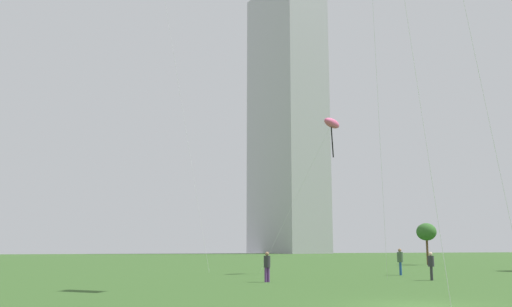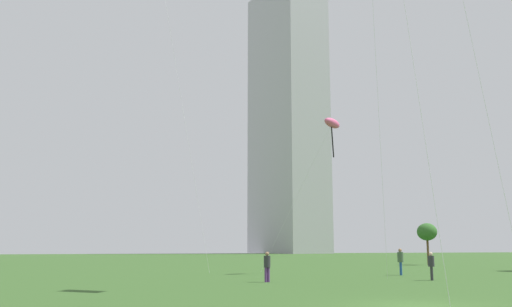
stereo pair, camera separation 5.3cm
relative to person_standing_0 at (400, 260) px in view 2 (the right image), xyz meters
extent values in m
plane|color=#335623|center=(-10.67, -17.96, -1.08)|extent=(280.00, 280.00, 0.00)
cylinder|color=#1E478C|center=(-0.05, -0.08, -0.63)|extent=(0.17, 0.17, 0.91)
cylinder|color=#1E478C|center=(0.05, 0.08, -0.63)|extent=(0.17, 0.17, 0.91)
cylinder|color=#3F593F|center=(0.00, 0.00, 0.19)|extent=(0.42, 0.42, 0.72)
sphere|color=#997051|center=(0.00, 0.00, 0.67)|extent=(0.25, 0.25, 0.25)
cylinder|color=#593372|center=(-11.41, -4.27, -0.66)|extent=(0.16, 0.16, 0.83)
cylinder|color=#593372|center=(-11.58, -4.30, -0.66)|extent=(0.16, 0.16, 0.83)
cylinder|color=#2D2D33|center=(-11.50, -4.29, 0.08)|extent=(0.38, 0.38, 0.66)
sphere|color=#997051|center=(-11.50, -4.29, 0.52)|extent=(0.22, 0.22, 0.22)
cylinder|color=#2D2D33|center=(-1.56, -5.83, -0.67)|extent=(0.15, 0.15, 0.81)
cylinder|color=#2D2D33|center=(-1.48, -5.68, -0.67)|extent=(0.15, 0.15, 0.81)
cylinder|color=#2D2D33|center=(-1.52, -5.75, 0.06)|extent=(0.37, 0.37, 0.64)
sphere|color=beige|center=(-1.52, -5.75, 0.49)|extent=(0.22, 0.22, 0.22)
cylinder|color=silver|center=(-5.60, -7.21, 9.63)|extent=(4.68, 7.20, 21.43)
cylinder|color=silver|center=(-14.47, 10.22, 14.73)|extent=(4.66, 5.31, 31.62)
cylinder|color=silver|center=(-5.86, 5.09, 4.71)|extent=(4.96, 3.12, 11.58)
ellipsoid|color=#E5598C|center=(-3.38, 3.53, 10.49)|extent=(2.10, 1.75, 0.86)
cylinder|color=black|center=(-3.38, 3.53, 8.99)|extent=(0.34, 0.35, 2.41)
cylinder|color=brown|center=(14.96, 18.08, 0.35)|extent=(0.24, 0.24, 2.85)
ellipsoid|color=#336628|center=(14.96, 18.08, 2.54)|extent=(2.18, 2.18, 1.92)
cube|color=#A8A8AD|center=(38.10, 120.77, 40.67)|extent=(19.19, 28.18, 83.50)
camera|label=1|loc=(-21.90, -34.56, 0.94)|focal=38.39mm
camera|label=2|loc=(-21.85, -34.58, 0.94)|focal=38.39mm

